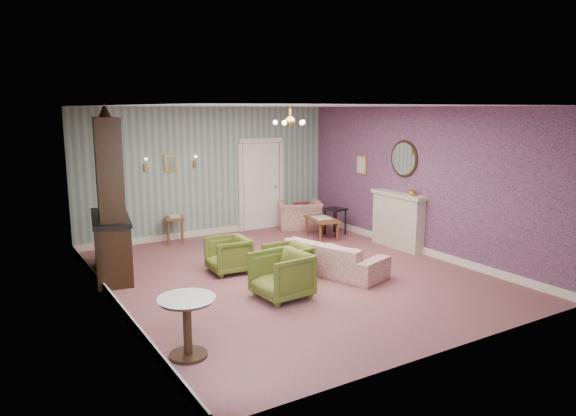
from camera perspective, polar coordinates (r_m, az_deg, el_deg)
floor at (r=9.35m, az=0.23°, el=-7.15°), size 7.00×7.00×0.00m
ceiling at (r=8.90m, az=0.24°, el=10.92°), size 7.00×7.00×0.00m
wall_back at (r=12.11m, az=-8.47°, el=3.86°), size 6.00×0.00×6.00m
wall_front at (r=6.35m, az=16.97°, el=-2.64°), size 6.00×0.00×6.00m
wall_left at (r=7.89m, az=-18.68°, el=-0.19°), size 0.00×7.00×7.00m
wall_right at (r=10.87m, az=13.87°, el=2.90°), size 0.00×7.00×7.00m
wall_right_floral at (r=10.86m, az=13.81°, el=2.89°), size 0.00×7.00×7.00m
door at (r=12.68m, az=-2.93°, el=2.58°), size 1.12×0.12×2.16m
olive_chair_a at (r=8.12m, az=-0.70°, el=-7.01°), size 0.77×0.82×0.79m
olive_chair_b at (r=8.96m, az=-0.06°, el=-5.69°), size 0.62×0.66×0.68m
olive_chair_c at (r=9.43m, az=-6.43°, el=-4.86°), size 0.67×0.71×0.69m
sofa_chintz at (r=9.38m, az=4.64°, el=-4.67°), size 1.20×2.06×0.77m
wingback_chair at (r=12.74m, az=1.24°, el=-0.26°), size 1.20×1.03×0.89m
dresser at (r=9.49m, az=-18.74°, el=1.51°), size 0.90×1.81×2.89m
fireplace at (r=11.20m, az=11.72°, el=-1.31°), size 0.30×1.40×1.16m
mantel_vase at (r=10.79m, az=13.21°, el=1.71°), size 0.15×0.15×0.15m
oval_mirror at (r=11.08m, az=12.35°, el=5.19°), size 0.04×0.76×0.84m
framed_print at (r=12.12m, az=7.93°, el=4.59°), size 0.04×0.34×0.42m
coffee_table at (r=11.86m, az=3.63°, el=-2.15°), size 0.67×1.00×0.47m
side_table_black at (r=12.17m, az=5.10°, el=-1.48°), size 0.50×0.50×0.62m
pedestal_table at (r=6.40m, az=-10.76°, el=-12.46°), size 0.87×0.87×0.74m
nesting_table at (r=11.64m, az=-12.05°, el=-2.22°), size 0.49×0.56×0.62m
gilt_mirror_back at (r=11.73m, az=-12.49°, el=4.73°), size 0.28×0.06×0.36m
sconce_left at (r=11.54m, az=-15.05°, el=4.53°), size 0.16×0.12×0.30m
sconce_right at (r=11.90m, az=-9.95°, el=4.91°), size 0.16×0.12×0.30m
chandelier at (r=8.90m, az=0.24°, el=9.18°), size 0.56×0.56×0.36m
burgundy_cushion at (r=12.59m, az=1.42°, el=-0.24°), size 0.41×0.28×0.39m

